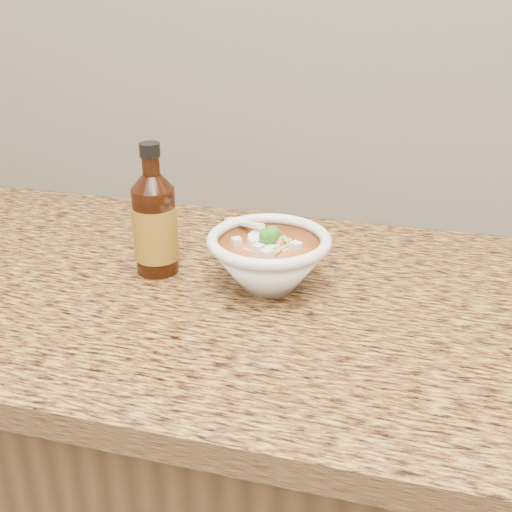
# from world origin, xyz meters

# --- Properties ---
(counter_slab) EXTENTS (4.00, 0.68, 0.04)m
(counter_slab) POSITION_xyz_m (0.00, 1.68, 0.88)
(counter_slab) COLOR olive
(counter_slab) RESTS_ON cabinet
(soup_bowl) EXTENTS (0.19, 0.19, 0.10)m
(soup_bowl) POSITION_xyz_m (-0.10, 1.69, 0.94)
(soup_bowl) COLOR white
(soup_bowl) RESTS_ON counter_slab
(hot_sauce_bottle) EXTENTS (0.08, 0.08, 0.21)m
(hot_sauce_bottle) POSITION_xyz_m (-0.28, 1.69, 0.98)
(hot_sauce_bottle) COLOR #3C1608
(hot_sauce_bottle) RESTS_ON counter_slab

